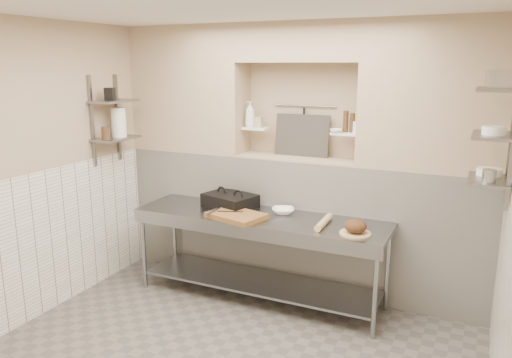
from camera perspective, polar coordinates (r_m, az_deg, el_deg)
The scene contains 44 objects.
wall_left at distance 5.08m, azimuth -25.04°, elevation 0.58°, with size 0.10×3.90×2.80m, color tan.
wall_back at distance 5.55m, azimuth 5.75°, elevation 2.72°, with size 4.00×0.10×2.80m, color tan.
backwall_lower at distance 5.49m, azimuth 4.71°, elevation -4.90°, with size 4.00×0.40×1.40m, color white.
alcove_sill at distance 5.32m, azimuth 4.85°, elevation 2.40°, with size 1.30×0.40×0.02m, color tan.
backwall_pillar_left at distance 5.83m, azimuth -7.52°, elevation 10.09°, with size 1.35×0.40×1.40m, color tan.
backwall_pillar_right at distance 4.94m, azimuth 19.76°, elevation 8.95°, with size 1.35×0.40×1.40m, color tan.
backwall_header at distance 5.23m, azimuth 5.11°, elevation 15.31°, with size 1.30×0.40×0.40m, color tan.
wainscot_left at distance 5.21m, azimuth -23.87°, elevation -7.02°, with size 0.02×3.90×1.40m, color white.
wainscot_right at distance 3.59m, azimuth 26.07°, elevation -16.45°, with size 0.02×3.90×1.40m, color white.
alcove_shelf_left at distance 5.46m, azimuth -0.03°, elevation 5.80°, with size 0.28×0.16×0.03m, color white.
alcove_shelf_right at distance 5.13m, azimuth 10.19°, elevation 5.12°, with size 0.28×0.16×0.03m, color white.
utensil_rail at distance 5.41m, azimuth 5.60°, elevation 8.33°, with size 0.02×0.02×0.70m, color gray.
hanging_steel at distance 5.40m, azimuth 5.48°, elevation 6.52°, with size 0.02×0.02×0.30m, color black.
splash_panel at distance 5.38m, azimuth 5.27°, elevation 4.98°, with size 0.60×0.02×0.45m, color #383330.
shelf_rail_left_a at distance 5.83m, azimuth -15.53°, elevation 6.78°, with size 0.03×0.03×0.95m, color slate.
shelf_rail_left_b at distance 5.54m, azimuth -18.22°, elevation 6.29°, with size 0.03×0.03×0.95m, color slate.
wall_shelf_left_lower at distance 5.62m, azimuth -15.68°, elevation 4.49°, with size 0.30×0.50×0.03m, color slate.
wall_shelf_left_upper at distance 5.58m, azimuth -15.93°, elevation 8.56°, with size 0.30×0.50×0.03m, color slate.
shelf_rail_right_a at distance 4.45m, azimuth 27.22°, elevation 4.65°, with size 0.03×0.03×1.05m, color slate.
wall_shelf_right_lower at distance 4.30m, azimuth 25.03°, elevation -0.11°, with size 0.30×0.50×0.03m, color slate.
wall_shelf_right_mid at distance 4.24m, azimuth 25.48°, elevation 4.50°, with size 0.30×0.50×0.03m, color slate.
wall_shelf_right_upper at distance 4.22m, azimuth 25.95°, elevation 9.20°, with size 0.30×0.50×0.03m, color slate.
prep_table at distance 5.09m, azimuth 0.34°, elevation -7.02°, with size 2.60×0.70×0.90m.
panini_press at distance 5.30m, azimuth -2.99°, elevation -2.49°, with size 0.60×0.51×0.14m.
cutting_board at distance 4.94m, azimuth -2.26°, elevation -4.20°, with size 0.53×0.37×0.05m, color brown.
knife_blade at distance 4.99m, azimuth -2.98°, elevation -3.76°, with size 0.26×0.03×0.01m, color gray.
tongs at distance 4.99m, azimuth -4.94°, elevation -3.67°, with size 0.03×0.03×0.28m, color gray.
mixing_bowl at distance 5.09m, azimuth 3.11°, elevation -3.65°, with size 0.23×0.23×0.06m, color white.
rolling_pin at distance 4.76m, azimuth 7.75°, elevation -4.91°, with size 0.06×0.06×0.42m, color #E0B385.
bread_board at distance 4.57m, azimuth 11.27°, elevation -6.11°, with size 0.28×0.28×0.02m, color #E0B385.
bread_loaf at distance 4.55m, azimuth 11.31°, elevation -5.30°, with size 0.20×0.20×0.12m, color #4C2D19.
bottle_soap at distance 5.46m, azimuth -0.67°, elevation 7.41°, with size 0.11×0.11×0.28m, color white.
jar_alcove at distance 5.44m, azimuth 0.33°, elevation 6.51°, with size 0.08×0.08×0.11m, color tan.
bowl_alcove at distance 5.10m, azimuth 9.11°, elevation 5.47°, with size 0.12×0.12×0.04m, color white.
condiment_a at distance 5.13m, azimuth 10.92°, elevation 6.33°, with size 0.05×0.05×0.19m, color #432B1A.
condiment_b at distance 5.15m, azimuth 10.21°, elevation 6.50°, with size 0.05×0.05×0.22m, color #432B1A.
condiment_c at distance 5.09m, azimuth 11.38°, elevation 5.80°, with size 0.07×0.07×0.11m, color white.
jug_left at distance 5.64m, azimuth -15.42°, elevation 6.27°, with size 0.16×0.16×0.31m, color white.
jar_left at distance 5.49m, azimuth -16.81°, elevation 5.05°, with size 0.09×0.09×0.13m, color #432B1A.
box_left_upper at distance 5.53m, azimuth -16.36°, elevation 9.31°, with size 0.09×0.09×0.13m, color black.
bowl_right at distance 4.42m, azimuth 25.10°, elevation 0.75°, with size 0.19×0.19×0.06m, color white.
canister_right at distance 4.14m, azimuth 25.09°, elevation 0.30°, with size 0.10×0.10×0.10m, color gray.
bowl_right_mid at distance 4.20m, azimuth 25.54°, elevation 5.03°, with size 0.17×0.17×0.06m, color white.
basket_right at distance 4.16m, azimuth 26.06°, elevation 10.23°, with size 0.17×0.21×0.13m, color gray.
Camera 1 is at (1.80, -3.16, 2.39)m, focal length 35.00 mm.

